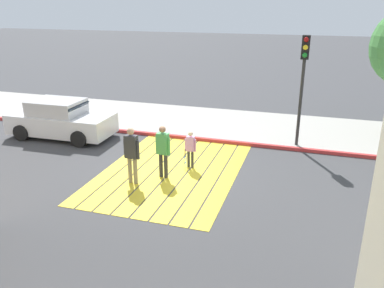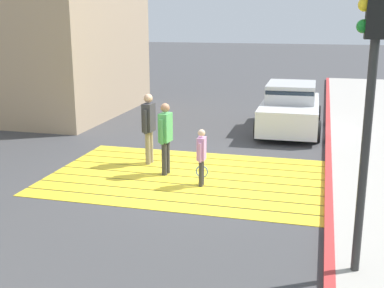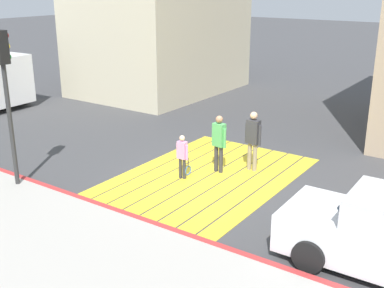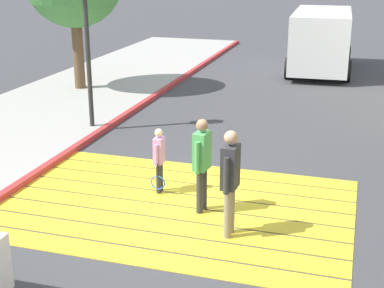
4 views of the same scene
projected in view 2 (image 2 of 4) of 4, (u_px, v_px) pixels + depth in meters
ground_plane at (186, 177)px, 11.75m from camera, size 120.00×120.00×0.00m
crosswalk_stripes at (186, 177)px, 11.75m from camera, size 6.40×4.35×0.01m
curb_painted at (329, 186)px, 10.93m from camera, size 0.16×40.00×0.13m
car_parked_near_curb at (290, 109)px, 16.32m from camera, size 2.03×4.33×1.57m
traffic_light_corner at (371, 67)px, 6.50m from camera, size 0.39×0.28×4.24m
pedestrian_adult_lead at (149, 124)px, 12.55m from camera, size 0.25×0.53×1.81m
pedestrian_adult_trailing at (165, 134)px, 11.69m from camera, size 0.26×0.50×1.73m
pedestrian_child_with_racket at (202, 154)px, 10.96m from camera, size 0.28×0.39×1.30m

